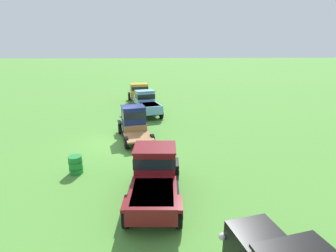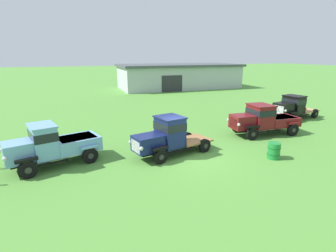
{
  "view_description": "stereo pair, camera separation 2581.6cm",
  "coord_description": "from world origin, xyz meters",
  "px_view_note": "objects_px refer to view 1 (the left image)",
  "views": [
    {
      "loc": [
        15.97,
        2.35,
        5.93
      ],
      "look_at": [
        -0.07,
        3.23,
        1.0
      ],
      "focal_mm": 28.0,
      "sensor_mm": 36.0,
      "label": 1
    },
    {
      "loc": [
        -5.6,
        -11.83,
        5.4
      ],
      "look_at": [
        -0.07,
        3.23,
        1.0
      ],
      "focal_mm": 28.0,
      "sensor_mm": 36.0,
      "label": 2
    }
  ],
  "objects_px": {
    "vintage_truck_far_side": "(155,173)",
    "vintage_truck_foreground_near": "(139,92)",
    "vintage_truck_midrow_center": "(133,121)",
    "oil_drum_beside_row": "(76,165)",
    "vintage_truck_second_in_line": "(146,103)"
  },
  "relations": [
    {
      "from": "vintage_truck_foreground_near",
      "to": "vintage_truck_far_side",
      "type": "relative_size",
      "value": 1.08
    },
    {
      "from": "vintage_truck_second_in_line",
      "to": "vintage_truck_midrow_center",
      "type": "xyz_separation_m",
      "value": [
        5.82,
        -0.71,
        0.03
      ]
    },
    {
      "from": "vintage_truck_far_side",
      "to": "vintage_truck_foreground_near",
      "type": "bearing_deg",
      "value": -175.21
    },
    {
      "from": "vintage_truck_foreground_near",
      "to": "vintage_truck_midrow_center",
      "type": "distance_m",
      "value": 11.79
    },
    {
      "from": "vintage_truck_midrow_center",
      "to": "oil_drum_beside_row",
      "type": "distance_m",
      "value": 5.78
    },
    {
      "from": "vintage_truck_second_in_line",
      "to": "oil_drum_beside_row",
      "type": "relative_size",
      "value": 5.38
    },
    {
      "from": "vintage_truck_second_in_line",
      "to": "oil_drum_beside_row",
      "type": "height_order",
      "value": "vintage_truck_second_in_line"
    },
    {
      "from": "vintage_truck_foreground_near",
      "to": "oil_drum_beside_row",
      "type": "relative_size",
      "value": 6.17
    },
    {
      "from": "oil_drum_beside_row",
      "to": "vintage_truck_second_in_line",
      "type": "bearing_deg",
      "value": 164.17
    },
    {
      "from": "vintage_truck_midrow_center",
      "to": "vintage_truck_far_side",
      "type": "distance_m",
      "value": 7.67
    },
    {
      "from": "vintage_truck_foreground_near",
      "to": "vintage_truck_midrow_center",
      "type": "height_order",
      "value": "vintage_truck_midrow_center"
    },
    {
      "from": "vintage_truck_midrow_center",
      "to": "oil_drum_beside_row",
      "type": "bearing_deg",
      "value": -24.87
    },
    {
      "from": "vintage_truck_second_in_line",
      "to": "vintage_truck_far_side",
      "type": "height_order",
      "value": "vintage_truck_second_in_line"
    },
    {
      "from": "vintage_truck_second_in_line",
      "to": "vintage_truck_midrow_center",
      "type": "distance_m",
      "value": 5.86
    },
    {
      "from": "oil_drum_beside_row",
      "to": "vintage_truck_midrow_center",
      "type": "bearing_deg",
      "value": 155.13
    }
  ]
}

